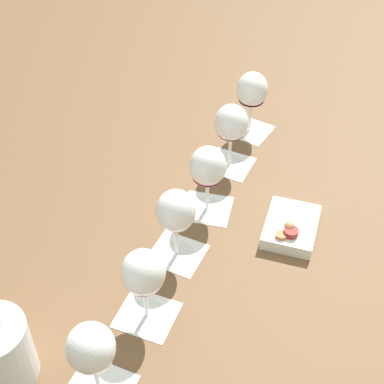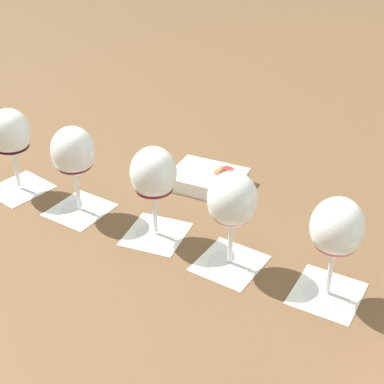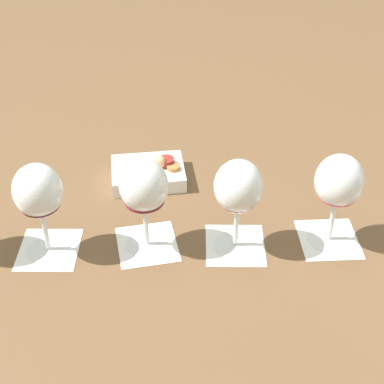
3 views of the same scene
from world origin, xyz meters
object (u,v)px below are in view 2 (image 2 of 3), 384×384
(wine_glass_4, at_px, (73,156))
(wine_glass_5, at_px, (10,136))
(wine_glass_3, at_px, (154,177))
(snack_dish, at_px, (209,179))
(wine_glass_1, at_px, (337,232))
(wine_glass_2, at_px, (232,204))

(wine_glass_4, distance_m, wine_glass_5, 0.15)
(wine_glass_3, bearing_deg, snack_dish, -64.22)
(wine_glass_1, relative_size, wine_glass_2, 1.00)
(wine_glass_1, xyz_separation_m, wine_glass_3, (0.28, 0.14, 0.00))
(wine_glass_1, height_order, wine_glass_5, same)
(wine_glass_3, xyz_separation_m, wine_glass_5, (0.28, 0.14, -0.00))
(wine_glass_1, height_order, snack_dish, wine_glass_1)
(wine_glass_2, height_order, wine_glass_5, same)
(wine_glass_1, bearing_deg, wine_glass_3, 26.03)
(wine_glass_2, distance_m, wine_glass_4, 0.32)
(wine_glass_3, distance_m, snack_dish, 0.22)
(wine_glass_4, height_order, snack_dish, wine_glass_4)
(wine_glass_1, relative_size, wine_glass_3, 1.00)
(wine_glass_2, relative_size, wine_glass_4, 1.00)
(wine_glass_4, height_order, wine_glass_5, same)
(wine_glass_1, relative_size, wine_glass_5, 1.00)
(wine_glass_2, xyz_separation_m, wine_glass_3, (0.14, 0.06, 0.00))
(wine_glass_5, relative_size, snack_dish, 0.96)
(wine_glass_2, bearing_deg, wine_glass_4, 25.62)
(snack_dish, bearing_deg, wine_glass_5, 57.81)
(wine_glass_1, bearing_deg, wine_glass_5, 26.54)
(wine_glass_3, relative_size, wine_glass_5, 1.00)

